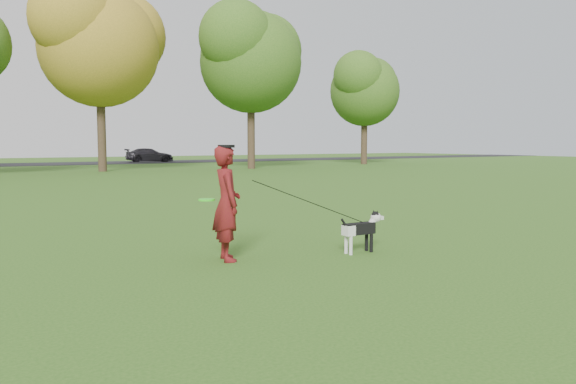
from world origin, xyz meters
TOP-DOWN VIEW (x-y plane):
  - ground at (0.00, 0.00)m, footprint 120.00×120.00m
  - road at (0.00, 40.00)m, footprint 120.00×7.00m
  - man at (-0.65, 0.37)m, footprint 0.51×0.67m
  - dog at (1.36, -0.22)m, footprint 0.84×0.17m
  - car_right at (11.22, 40.00)m, footprint 4.20×2.21m
  - man_held_items at (0.60, 0.05)m, footprint 2.58×0.71m

SIDE VIEW (x-z plane):
  - ground at x=0.00m, z-range 0.00..0.00m
  - road at x=0.00m, z-range 0.00..0.02m
  - dog at x=1.36m, z-range 0.07..0.71m
  - car_right at x=11.22m, z-range 0.02..1.18m
  - man_held_items at x=0.60m, z-range 0.17..1.41m
  - man at x=-0.65m, z-range 0.00..1.65m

